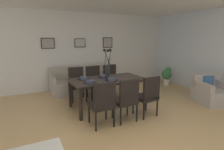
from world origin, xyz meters
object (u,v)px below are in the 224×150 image
object	(u,v)px
dining_chair_far_left	(126,98)
dining_chair_mid_left	(148,94)
side_table	(109,80)
bowl_far_left	(112,79)
framed_picture_left	(48,43)
bowl_near_right	(84,78)
table_lamp	(109,63)
dining_chair_far_right	(94,80)
dining_chair_near_left	(103,102)
bowl_far_right	(104,76)
dining_table	(108,82)
armchair	(212,92)
dining_chair_mid_right	(111,78)
framed_picture_right	(108,43)
dining_chair_near_right	(77,82)
centerpiece_vase	(108,67)
sofa	(80,83)
potted_plant	(167,75)
bowl_near_left	(90,81)
framed_picture_center	(80,43)

from	to	relation	value
dining_chair_far_left	dining_chair_mid_left	world-z (taller)	same
side_table	dining_chair_far_left	bearing A→B (deg)	-108.46
bowl_far_left	framed_picture_left	distance (m)	2.74
side_table	bowl_far_left	bearing A→B (deg)	-114.13
bowl_near_right	table_lamp	bearing A→B (deg)	46.59
dining_chair_far_right	table_lamp	world-z (taller)	table_lamp
dining_chair_near_left	bowl_far_right	size ratio (longest dim) A/B	5.41
dining_table	dining_chair_far_right	bearing A→B (deg)	89.59
dining_chair_far_right	dining_chair_near_left	bearing A→B (deg)	-106.75
armchair	dining_chair_mid_right	bearing A→B (deg)	137.63
table_lamp	framed_picture_right	size ratio (longest dim) A/B	1.35
bowl_far_left	bowl_far_right	size ratio (longest dim) A/B	1.00
bowl_near_right	side_table	bearing A→B (deg)	46.59
dining_chair_near_right	centerpiece_vase	world-z (taller)	centerpiece_vase
dining_chair_near_right	framed_picture_left	bearing A→B (deg)	113.14
sofa	armchair	world-z (taller)	sofa
centerpiece_vase	bowl_near_right	xyz separation A→B (m)	(-0.54, 0.22, -0.24)
framed_picture_left	potted_plant	bearing A→B (deg)	-15.57
dining_chair_mid_left	bowl_far_right	bearing A→B (deg)	116.02
side_table	armchair	size ratio (longest dim) A/B	0.53
bowl_near_right	centerpiece_vase	bearing A→B (deg)	-22.22
bowl_near_right	side_table	world-z (taller)	bowl_near_right
dining_chair_mid_right	bowl_near_left	bearing A→B (deg)	-133.88
dining_chair_mid_right	table_lamp	xyz separation A→B (m)	(0.30, 0.78, 0.38)
potted_plant	dining_table	bearing A→B (deg)	-160.24
bowl_far_left	armchair	distance (m)	2.80
dining_chair_far_left	table_lamp	distance (m)	2.78
bowl_far_right	dining_chair_near_right	bearing A→B (deg)	126.19
dining_chair_mid_right	side_table	world-z (taller)	dining_chair_mid_right
dining_chair_mid_right	framed_picture_center	distance (m)	1.74
dining_chair_far_left	side_table	bearing A→B (deg)	71.54
armchair	bowl_far_right	bearing A→B (deg)	155.75
dining_table	dining_chair_far_left	size ratio (longest dim) A/B	1.96
bowl_near_left	bowl_near_right	xyz separation A→B (m)	(0.00, 0.44, 0.00)
dining_chair_near_left	dining_chair_mid_left	bearing A→B (deg)	0.01
side_table	potted_plant	size ratio (longest dim) A/B	0.78
dining_chair_far_right	bowl_far_left	size ratio (longest dim) A/B	5.41
dining_chair_mid_left	framed_picture_right	size ratio (longest dim) A/B	2.43
bowl_near_left	bowl_far_left	distance (m)	0.54
dining_chair_far_right	framed_picture_right	xyz separation A→B (m)	(1.05, 1.28, 1.05)
dining_chair_near_left	framed_picture_center	size ratio (longest dim) A/B	2.39
dining_chair_near_right	potted_plant	world-z (taller)	dining_chair_near_right
table_lamp	bowl_near_right	bearing A→B (deg)	-133.41
armchair	bowl_far_left	bearing A→B (deg)	164.21
framed_picture_right	dining_chair_mid_left	bearing A→B (deg)	-99.30
framed_picture_left	framed_picture_right	world-z (taller)	framed_picture_right
dining_chair_near_left	table_lamp	world-z (taller)	table_lamp
dining_chair_far_left	framed_picture_center	bearing A→B (deg)	89.83
bowl_far_left	framed_picture_center	distance (m)	2.53
framed_picture_center	side_table	bearing A→B (deg)	-29.00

